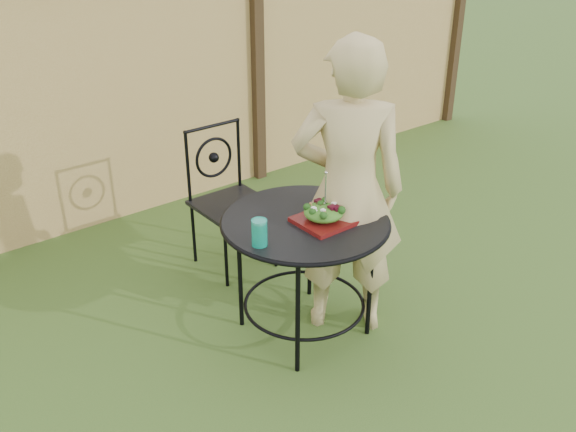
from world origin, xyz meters
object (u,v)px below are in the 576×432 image
at_px(patio_table, 305,242).
at_px(patio_chair, 228,195).
at_px(diner, 348,192).
at_px(salad_plate, 323,221).

relative_size(patio_table, patio_chair, 0.97).
bearing_deg(patio_table, patio_chair, 83.73).
bearing_deg(patio_table, diner, -18.25).
height_order(patio_chair, salad_plate, patio_chair).
distance_m(patio_chair, diner, 1.06).
xyz_separation_m(patio_table, salad_plate, (0.05, -0.09, 0.15)).
bearing_deg(salad_plate, patio_table, 117.68).
bearing_deg(diner, salad_plate, 44.67).
distance_m(diner, salad_plate, 0.22).
distance_m(patio_table, salad_plate, 0.18).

